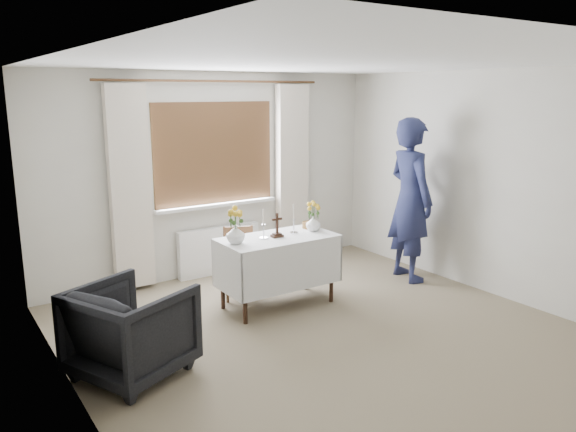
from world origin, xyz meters
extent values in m
plane|color=#7B7055|center=(0.00, 0.00, 0.00)|extent=(5.00, 5.00, 0.00)
cube|color=silver|center=(0.02, 1.08, 0.38)|extent=(1.24, 0.64, 0.76)
imported|color=black|center=(-1.78, 0.46, 0.38)|extent=(1.10, 1.08, 0.76)
imported|color=#22294F|center=(1.84, 0.96, 0.98)|extent=(0.60, 0.79, 1.97)
cube|color=white|center=(0.00, 2.42, 0.30)|extent=(1.10, 0.10, 0.60)
imported|color=white|center=(-0.47, 1.09, 0.86)|extent=(0.22, 0.22, 0.20)
imported|color=white|center=(0.49, 1.08, 0.85)|extent=(0.20, 0.20, 0.17)
cylinder|color=brown|center=(0.54, 1.21, 0.80)|extent=(0.22, 0.22, 0.07)
camera|label=1|loc=(-3.07, -3.74, 2.26)|focal=35.00mm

